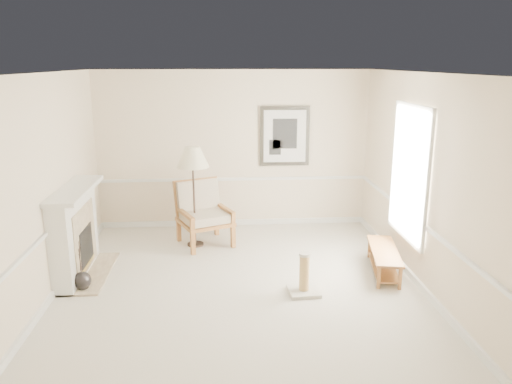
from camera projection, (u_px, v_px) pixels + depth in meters
ground at (240, 287)px, 6.93m from camera, size 5.50×5.50×0.00m
room at (249, 154)px, 6.54m from camera, size 5.04×5.54×2.92m
fireplace at (75, 233)px, 7.19m from camera, size 0.64×1.64×1.31m
floor_vase at (82, 281)px, 6.81m from camera, size 0.24×0.24×0.71m
armchair at (202, 210)px, 8.51m from camera, size 1.08×1.11×1.07m
floor_lamp at (193, 160)px, 8.14m from camera, size 0.59×0.59×1.69m
bench at (384, 257)px, 7.36m from camera, size 0.59×1.30×0.36m
scratching_post at (304, 281)px, 6.70m from camera, size 0.43×0.43×0.58m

